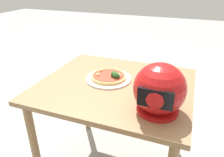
# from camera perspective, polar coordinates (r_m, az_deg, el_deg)

# --- Properties ---
(dining_table) EXTENTS (0.96, 0.84, 0.75)m
(dining_table) POSITION_cam_1_polar(r_m,az_deg,el_deg) (1.43, 0.96, -4.90)
(dining_table) COLOR olive
(dining_table) RESTS_ON ground
(pizza_plate) EXTENTS (0.30, 0.30, 0.01)m
(pizza_plate) POSITION_cam_1_polar(r_m,az_deg,el_deg) (1.43, -0.96, 0.00)
(pizza_plate) COLOR white
(pizza_plate) RESTS_ON dining_table
(pizza) EXTENTS (0.24, 0.24, 0.06)m
(pizza) POSITION_cam_1_polar(r_m,az_deg,el_deg) (1.41, -0.67, 0.65)
(pizza) COLOR tan
(pizza) RESTS_ON pizza_plate
(motorcycle_helmet) EXTENTS (0.26, 0.26, 0.26)m
(motorcycle_helmet) POSITION_cam_1_polar(r_m,az_deg,el_deg) (1.07, 12.54, -2.96)
(motorcycle_helmet) COLOR #B21414
(motorcycle_helmet) RESTS_ON dining_table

